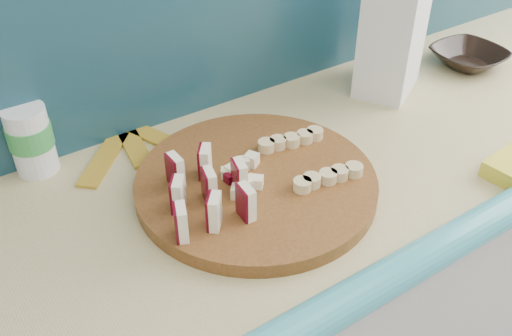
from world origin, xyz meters
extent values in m
cube|color=beige|center=(0.10, 1.50, 0.44)|extent=(2.20, 0.60, 0.88)
cube|color=tan|center=(0.10, 1.50, 0.90)|extent=(2.20, 0.60, 0.03)
cube|color=teal|center=(0.10, 1.20, 0.90)|extent=(2.20, 0.06, 0.03)
cylinder|color=#4F2D11|center=(-0.01, 1.49, 0.92)|extent=(0.48, 0.48, 0.03)
cube|color=#F7E7C5|center=(-0.18, 1.42, 0.97)|extent=(0.02, 0.04, 0.06)
cube|color=#480511|center=(-0.19, 1.42, 0.97)|extent=(0.01, 0.04, 0.06)
cube|color=#F7E7C5|center=(-0.16, 1.48, 0.97)|extent=(0.02, 0.04, 0.06)
cube|color=#480511|center=(-0.17, 1.49, 0.97)|extent=(0.01, 0.04, 0.06)
cube|color=#F7E7C5|center=(-0.13, 1.54, 0.97)|extent=(0.02, 0.04, 0.06)
cube|color=#480511|center=(-0.14, 1.55, 0.97)|extent=(0.01, 0.04, 0.06)
cube|color=#F7E7C5|center=(-0.13, 1.42, 0.97)|extent=(0.02, 0.04, 0.06)
cube|color=#480511|center=(-0.14, 1.42, 0.97)|extent=(0.01, 0.04, 0.06)
cube|color=#F7E7C5|center=(-0.10, 1.48, 0.97)|extent=(0.02, 0.04, 0.06)
cube|color=#480511|center=(-0.11, 1.48, 0.97)|extent=(0.01, 0.04, 0.06)
cube|color=#F7E7C5|center=(-0.08, 1.54, 0.97)|extent=(0.02, 0.04, 0.06)
cube|color=#480511|center=(-0.08, 1.54, 0.97)|extent=(0.01, 0.04, 0.06)
cube|color=#F7E7C5|center=(-0.07, 1.41, 0.97)|extent=(0.02, 0.04, 0.06)
cube|color=#480511|center=(-0.08, 1.41, 0.97)|extent=(0.01, 0.04, 0.06)
cube|color=#F7E7C5|center=(-0.05, 1.47, 0.97)|extent=(0.02, 0.04, 0.06)
cube|color=#480511|center=(-0.06, 1.47, 0.97)|extent=(0.01, 0.04, 0.06)
cube|color=#FAF0C8|center=(-0.02, 1.49, 0.95)|extent=(0.02, 0.02, 0.02)
cube|color=#FAF0C8|center=(-0.02, 1.50, 0.95)|extent=(0.02, 0.02, 0.02)
cube|color=#480511|center=(-0.02, 1.51, 0.95)|extent=(0.02, 0.02, 0.02)
cube|color=#FAF0C8|center=(-0.03, 1.50, 0.95)|extent=(0.02, 0.02, 0.02)
cube|color=#FAF0C8|center=(-0.05, 1.50, 0.95)|extent=(0.02, 0.02, 0.02)
cube|color=#FAF0C8|center=(-0.06, 1.49, 0.95)|extent=(0.02, 0.02, 0.02)
cube|color=#FAF0C8|center=(-0.04, 1.48, 0.95)|extent=(0.02, 0.02, 0.02)
cube|color=#FAF0C8|center=(-0.04, 1.47, 0.95)|extent=(0.02, 0.02, 0.02)
cube|color=#480511|center=(-0.03, 1.46, 0.95)|extent=(0.02, 0.02, 0.02)
cube|color=#FAF0C8|center=(-0.02, 1.48, 0.95)|extent=(0.02, 0.02, 0.02)
cylinder|color=tan|center=(0.04, 1.41, 0.95)|extent=(0.03, 0.03, 0.02)
cylinder|color=tan|center=(0.06, 1.41, 0.95)|extent=(0.03, 0.03, 0.02)
cylinder|color=tan|center=(0.09, 1.41, 0.95)|extent=(0.03, 0.03, 0.02)
cylinder|color=tan|center=(0.11, 1.40, 0.95)|extent=(0.03, 0.03, 0.02)
cylinder|color=tan|center=(0.14, 1.40, 0.95)|extent=(0.03, 0.03, 0.02)
cylinder|color=tan|center=(0.06, 1.54, 0.95)|extent=(0.03, 0.03, 0.02)
cylinder|color=tan|center=(0.08, 1.54, 0.95)|extent=(0.03, 0.03, 0.02)
cylinder|color=tan|center=(0.11, 1.53, 0.95)|extent=(0.03, 0.03, 0.02)
cylinder|color=tan|center=(0.13, 1.53, 0.95)|extent=(0.03, 0.03, 0.02)
cylinder|color=tan|center=(0.16, 1.53, 0.95)|extent=(0.03, 0.03, 0.02)
imported|color=black|center=(0.70, 1.60, 0.93)|extent=(0.17, 0.17, 0.04)
cube|color=silver|center=(0.45, 1.63, 1.04)|extent=(0.19, 0.17, 0.27)
cylinder|color=silver|center=(-0.31, 1.76, 0.97)|extent=(0.08, 0.08, 0.13)
cylinder|color=green|center=(-0.31, 1.76, 0.99)|extent=(0.08, 0.08, 0.04)
cube|color=gold|center=(-0.20, 1.72, 0.91)|extent=(0.15, 0.16, 0.01)
cube|color=gold|center=(-0.13, 1.74, 0.91)|extent=(0.06, 0.18, 0.01)
cube|color=gold|center=(-0.07, 1.71, 0.91)|extent=(0.10, 0.18, 0.01)
camera|label=1|loc=(-0.45, 0.83, 1.55)|focal=40.00mm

